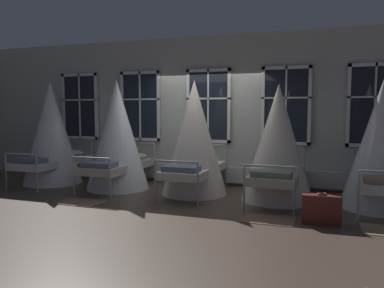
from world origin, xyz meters
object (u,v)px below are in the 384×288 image
object	(u,v)px
cot_first	(52,135)
suitcase_dark	(321,209)
cot_fourth	(278,145)
cot_fifth	(382,145)
cot_third	(194,140)
cot_second	(117,136)

from	to	relation	value
cot_first	suitcase_dark	world-z (taller)	cot_first
cot_fourth	suitcase_dark	distance (m)	1.75
cot_fourth	cot_first	bearing A→B (deg)	91.19
cot_fifth	cot_third	bearing A→B (deg)	89.98
cot_second	suitcase_dark	xyz separation A→B (m)	(4.20, -1.30, -0.91)
cot_first	cot_second	xyz separation A→B (m)	(1.76, -0.06, 0.00)
cot_fourth	suitcase_dark	size ratio (longest dim) A/B	3.85
cot_fifth	cot_second	bearing A→B (deg)	90.84
cot_fifth	suitcase_dark	distance (m)	1.83
cot_third	cot_fourth	bearing A→B (deg)	-90.41
suitcase_dark	cot_second	bearing A→B (deg)	160.23
cot_third	suitcase_dark	world-z (taller)	cot_third
cot_second	cot_third	size ratio (longest dim) A/B	1.03
cot_first	cot_third	xyz separation A→B (m)	(3.50, -0.01, -0.02)
cot_third	cot_fifth	xyz separation A→B (m)	(3.42, -0.06, -0.01)
cot_fifth	cot_fourth	bearing A→B (deg)	90.15
cot_first	cot_third	distance (m)	3.50
cot_second	cot_fourth	xyz separation A→B (m)	(3.40, 0.01, -0.08)
cot_second	cot_third	world-z (taller)	cot_second
cot_second	cot_fourth	size ratio (longest dim) A/B	1.08
cot_fourth	cot_fifth	xyz separation A→B (m)	(1.76, -0.03, 0.05)
cot_second	cot_fifth	size ratio (longest dim) A/B	1.03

